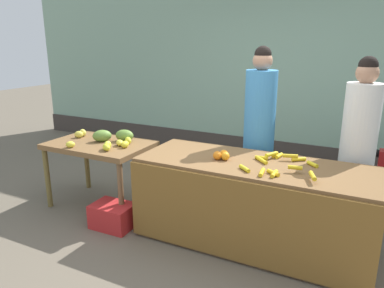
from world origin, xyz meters
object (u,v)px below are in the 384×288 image
(vendor_woman_white_shirt, at_px, (358,148))
(produce_sack, at_px, (195,175))
(vendor_woman_blue_shirt, at_px, (259,132))
(produce_crate, at_px, (113,216))

(vendor_woman_white_shirt, relative_size, produce_sack, 3.81)
(vendor_woman_blue_shirt, distance_m, produce_sack, 1.14)
(vendor_woman_blue_shirt, distance_m, vendor_woman_white_shirt, 1.01)
(vendor_woman_blue_shirt, xyz_separation_m, produce_sack, (-0.87, 0.17, -0.72))
(vendor_woman_blue_shirt, relative_size, vendor_woman_white_shirt, 1.05)
(vendor_woman_white_shirt, height_order, produce_crate, vendor_woman_white_shirt)
(vendor_woman_white_shirt, xyz_separation_m, produce_sack, (-1.88, 0.16, -0.67))
(vendor_woman_white_shirt, bearing_deg, vendor_woman_blue_shirt, -179.39)
(produce_crate, relative_size, produce_sack, 0.93)
(produce_crate, bearing_deg, vendor_woman_blue_shirt, 40.22)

